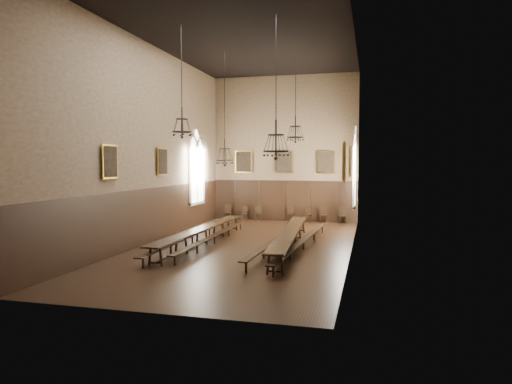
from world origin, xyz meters
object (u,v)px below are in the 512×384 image
at_px(bench_right_outer, 304,243).
at_px(chair_0, 228,215).
at_px(bench_left_inner, 215,238).
at_px(chandelier_front_left, 182,124).
at_px(chair_2, 258,216).
at_px(chandelier_front_right, 276,143).
at_px(chair_4, 290,217).
at_px(chandelier_back_right, 295,131).
at_px(chair_5, 307,218).
at_px(table_left, 202,236).
at_px(chair_6, 323,218).
at_px(table_right, 290,240).
at_px(chair_7, 342,219).
at_px(bench_left_outer, 192,238).
at_px(chair_1, 244,216).
at_px(chandelier_back_left, 225,153).
at_px(bench_right_inner, 278,241).

relative_size(bench_right_outer, chair_0, 10.99).
height_order(bench_left_inner, chandelier_front_left, chandelier_front_left).
distance_m(chair_2, chandelier_front_right, 12.30).
relative_size(bench_right_outer, chandelier_front_right, 2.04).
relative_size(chair_4, chandelier_back_right, 0.23).
bearing_deg(chair_5, chandelier_front_left, -94.49).
relative_size(chair_5, chandelier_front_right, 0.18).
height_order(table_left, bench_right_outer, table_left).
bearing_deg(chair_6, chair_2, 179.09).
relative_size(table_left, table_right, 0.96).
bearing_deg(chair_7, table_left, -141.14).
bearing_deg(chair_0, bench_left_outer, -92.63).
xyz_separation_m(chair_1, chandelier_back_left, (0.75, -6.24, 3.85)).
height_order(chair_1, chandelier_back_left, chandelier_back_left).
xyz_separation_m(chair_0, chair_6, (6.04, 0.04, 0.02)).
relative_size(bench_left_outer, bench_right_inner, 1.02).
bearing_deg(chair_4, bench_right_inner, -80.02).
distance_m(table_left, chandelier_front_right, 6.15).
relative_size(chair_0, chair_7, 0.97).
bearing_deg(chair_1, chair_4, -11.52).
relative_size(bench_right_inner, chair_2, 10.75).
bearing_deg(table_right, chair_0, 122.65).
relative_size(chair_0, chandelier_front_left, 0.22).
height_order(chair_4, chair_7, chair_4).
distance_m(bench_right_outer, chandelier_back_right, 5.54).
relative_size(chair_4, chandelier_front_left, 0.23).
xyz_separation_m(table_right, chair_0, (-5.51, 8.60, -0.11)).
height_order(bench_right_inner, chandelier_front_right, chandelier_front_right).
xyz_separation_m(chair_1, chandelier_back_right, (4.22, -6.15, 4.89)).
bearing_deg(chair_4, chair_2, -174.74).
height_order(chair_1, chair_7, chair_7).
xyz_separation_m(chair_2, chandelier_back_right, (3.29, -6.08, 4.87)).
bearing_deg(chandelier_front_left, chandelier_front_right, -6.31).
bearing_deg(chair_7, bench_left_inner, -139.43).
height_order(bench_left_outer, chair_0, chair_0).
height_order(chandelier_front_left, chandelier_front_right, same).
bearing_deg(bench_left_outer, table_right, 0.48).
height_order(chair_7, chandelier_front_left, chandelier_front_left).
bearing_deg(table_right, bench_left_outer, -179.52).
bearing_deg(bench_right_outer, bench_right_inner, 169.19).
height_order(table_left, chair_0, chair_0).
xyz_separation_m(chair_6, chandelier_back_right, (-0.73, -6.12, 4.84)).
distance_m(chair_4, chandelier_back_left, 7.62).
xyz_separation_m(table_left, chair_6, (4.53, 8.56, -0.07)).
relative_size(table_left, chandelier_front_left, 2.27).
relative_size(chair_2, chair_6, 0.92).
relative_size(table_right, chair_0, 10.65).
height_order(bench_right_outer, chair_6, chair_6).
relative_size(table_right, chandelier_front_right, 1.98).
bearing_deg(chandelier_front_left, chair_4, 76.97).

